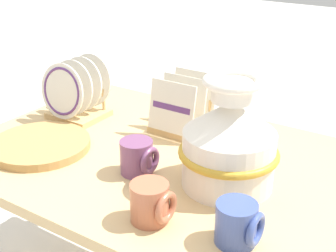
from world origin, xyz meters
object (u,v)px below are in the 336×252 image
(mug_terracotta_glaze, at_px, (151,203))
(mug_cobalt_glaze, at_px, (238,224))
(dish_rack_square_plates, at_px, (183,115))
(ceramic_vase, at_px, (229,142))
(wicker_charger_stack, at_px, (40,145))
(mug_plum_glaze, at_px, (138,157))
(dish_rack_round_plates, at_px, (75,96))

(mug_terracotta_glaze, xyz_separation_m, mug_cobalt_glaze, (0.22, 0.04, 0.00))
(mug_terracotta_glaze, bearing_deg, dish_rack_square_plates, 113.30)
(ceramic_vase, height_order, wicker_charger_stack, ceramic_vase)
(wicker_charger_stack, height_order, mug_plum_glaze, mug_plum_glaze)
(dish_rack_round_plates, xyz_separation_m, wicker_charger_stack, (0.08, -0.26, -0.07))
(wicker_charger_stack, bearing_deg, dish_rack_square_plates, 50.47)
(dish_rack_square_plates, relative_size, mug_cobalt_glaze, 1.85)
(ceramic_vase, bearing_deg, mug_cobalt_glaze, -58.16)
(wicker_charger_stack, bearing_deg, mug_cobalt_glaze, -6.54)
(dish_rack_square_plates, relative_size, mug_plum_glaze, 1.85)
(mug_plum_glaze, xyz_separation_m, mug_terracotta_glaze, (0.17, -0.17, 0.00))
(ceramic_vase, distance_m, mug_cobalt_glaze, 0.27)
(dish_rack_round_plates, height_order, mug_cobalt_glaze, dish_rack_round_plates)
(dish_rack_square_plates, relative_size, mug_terracotta_glaze, 1.85)
(dish_rack_round_plates, height_order, mug_plum_glaze, dish_rack_round_plates)
(ceramic_vase, distance_m, mug_terracotta_glaze, 0.28)
(dish_rack_square_plates, distance_m, wicker_charger_stack, 0.50)
(wicker_charger_stack, distance_m, mug_plum_glaze, 0.37)
(dish_rack_square_plates, bearing_deg, dish_rack_round_plates, -162.50)
(dish_rack_round_plates, xyz_separation_m, mug_terracotta_glaze, (0.61, -0.38, -0.04))
(dish_rack_round_plates, bearing_deg, ceramic_vase, -9.93)
(wicker_charger_stack, relative_size, mug_cobalt_glaze, 3.04)
(ceramic_vase, xyz_separation_m, mug_cobalt_glaze, (0.14, -0.22, -0.08))
(mug_terracotta_glaze, bearing_deg, dish_rack_round_plates, 148.07)
(mug_cobalt_glaze, bearing_deg, dish_rack_round_plates, 157.52)
(dish_rack_square_plates, height_order, wicker_charger_stack, dish_rack_square_plates)
(ceramic_vase, relative_size, mug_terracotta_glaze, 3.00)
(mug_plum_glaze, bearing_deg, dish_rack_round_plates, 154.81)
(dish_rack_round_plates, xyz_separation_m, mug_cobalt_glaze, (0.83, -0.34, -0.04))
(dish_rack_square_plates, height_order, mug_terracotta_glaze, dish_rack_square_plates)
(dish_rack_round_plates, bearing_deg, dish_rack_square_plates, 17.50)
(ceramic_vase, distance_m, dish_rack_round_plates, 0.70)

